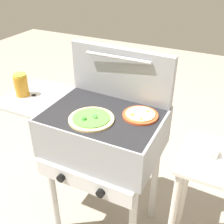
{
  "coord_description": "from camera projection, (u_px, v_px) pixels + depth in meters",
  "views": [
    {
      "loc": [
        0.6,
        -1.13,
        1.67
      ],
      "look_at": [
        0.05,
        0.0,
        0.92
      ],
      "focal_mm": 44.24,
      "sensor_mm": 36.0,
      "label": 1
    }
  ],
  "objects": [
    {
      "name": "pizza_veggie",
      "position": [
        91.0,
        119.0,
        1.43
      ],
      "size": [
        0.24,
        0.24,
        0.03
      ],
      "color": "#E0C17F",
      "rests_on": "grill"
    },
    {
      "name": "sauce_jar",
      "position": [
        21.0,
        85.0,
        1.64
      ],
      "size": [
        0.08,
        0.08,
        0.14
      ],
      "color": "#B77A1E",
      "rests_on": "grill"
    },
    {
      "name": "topping_bowl_middle",
      "position": [
        206.0,
        151.0,
        1.33
      ],
      "size": [
        0.12,
        0.12,
        0.04
      ],
      "color": "silver",
      "rests_on": "prep_table"
    },
    {
      "name": "prep_table",
      "position": [
        219.0,
        197.0,
        1.41
      ],
      "size": [
        0.44,
        0.36,
        0.81
      ],
      "color": "beige",
      "rests_on": "ground_plane"
    },
    {
      "name": "grill_lid_open",
      "position": [
        121.0,
        73.0,
        1.58
      ],
      "size": [
        0.63,
        0.09,
        0.3
      ],
      "color": "gray",
      "rests_on": "grill"
    },
    {
      "name": "ground_plane",
      "position": [
        106.0,
        221.0,
        1.96
      ],
      "size": [
        8.0,
        8.0,
        0.0
      ],
      "primitive_type": "plane",
      "color": "gray"
    },
    {
      "name": "grill",
      "position": [
        102.0,
        134.0,
        1.57
      ],
      "size": [
        0.96,
        0.53,
        0.9
      ],
      "color": "gray",
      "rests_on": "ground_plane"
    },
    {
      "name": "pizza_cheese",
      "position": [
        140.0,
        115.0,
        1.46
      ],
      "size": [
        0.19,
        0.19,
        0.03
      ],
      "color": "#C64723",
      "rests_on": "grill"
    }
  ]
}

